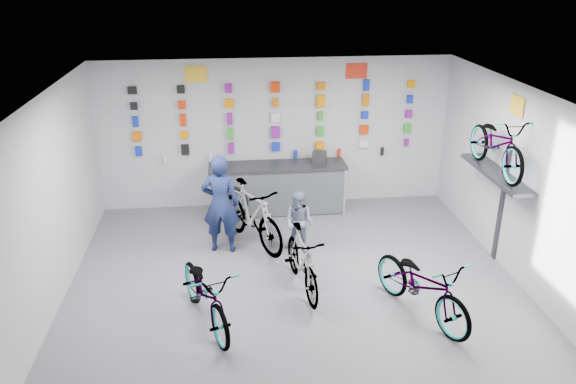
{
  "coord_description": "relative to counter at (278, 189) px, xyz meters",
  "views": [
    {
      "loc": [
        -0.92,
        -6.81,
        4.68
      ],
      "look_at": [
        -0.03,
        1.4,
        1.29
      ],
      "focal_mm": 35.0,
      "sensor_mm": 36.0,
      "label": 1
    }
  ],
  "objects": [
    {
      "name": "sign_side",
      "position": [
        3.48,
        -2.34,
        2.16
      ],
      "size": [
        0.02,
        0.4,
        0.3
      ],
      "primitive_type": "cube",
      "color": "yellow",
      "rests_on": "wall_right"
    },
    {
      "name": "sign_left",
      "position": [
        -1.5,
        0.44,
        2.23
      ],
      "size": [
        0.42,
        0.02,
        0.3
      ],
      "primitive_type": "cube",
      "color": "yellow",
      "rests_on": "wall_back"
    },
    {
      "name": "bike_right",
      "position": [
        1.69,
        -3.81,
        0.01
      ],
      "size": [
        1.36,
        2.01,
        1.0
      ],
      "primitive_type": "imported",
      "rotation": [
        0.0,
        0.0,
        0.41
      ],
      "color": "gray",
      "rests_on": "floor"
    },
    {
      "name": "wall_right",
      "position": [
        3.5,
        -3.54,
        1.01
      ],
      "size": [
        0.0,
        8.0,
        8.0
      ],
      "primitive_type": "plane",
      "rotation": [
        1.57,
        0.0,
        -1.57
      ],
      "color": "#B1B0B3",
      "rests_on": "floor"
    },
    {
      "name": "spare_wheel",
      "position": [
        -0.95,
        -0.37,
        -0.13
      ],
      "size": [
        0.74,
        0.3,
        0.73
      ],
      "rotation": [
        0.0,
        0.0,
        0.2
      ],
      "color": "black",
      "rests_on": "floor"
    },
    {
      "name": "merch_wall",
      "position": [
        -0.02,
        0.39,
        1.3
      ],
      "size": [
        5.56,
        0.08,
        1.56
      ],
      "color": "#0E25AD",
      "rests_on": "wall_back"
    },
    {
      "name": "wall_left",
      "position": [
        -3.5,
        -3.54,
        1.01
      ],
      "size": [
        0.0,
        8.0,
        8.0
      ],
      "primitive_type": "plane",
      "rotation": [
        1.57,
        0.0,
        1.57
      ],
      "color": "#B1B0B3",
      "rests_on": "floor"
    },
    {
      "name": "bike_wall",
      "position": [
        3.25,
        -2.34,
        1.57
      ],
      "size": [
        0.63,
        1.8,
        0.95
      ],
      "primitive_type": "imported",
      "color": "gray",
      "rests_on": "wall_bracket"
    },
    {
      "name": "register",
      "position": [
        0.83,
        0.01,
        0.62
      ],
      "size": [
        0.34,
        0.35,
        0.22
      ],
      "primitive_type": "cube",
      "rotation": [
        0.0,
        0.0,
        -0.22
      ],
      "color": "black",
      "rests_on": "counter"
    },
    {
      "name": "floor",
      "position": [
        0.0,
        -3.54,
        -0.49
      ],
      "size": [
        8.0,
        8.0,
        0.0
      ],
      "primitive_type": "plane",
      "color": "#4D4E52",
      "rests_on": "ground"
    },
    {
      "name": "wall_bracket",
      "position": [
        3.33,
        -2.34,
        0.98
      ],
      "size": [
        0.39,
        1.9,
        2.0
      ],
      "color": "#333338",
      "rests_on": "wall_right"
    },
    {
      "name": "bike_left",
      "position": [
        -1.33,
        -3.67,
        -0.0
      ],
      "size": [
        1.23,
        1.95,
        0.97
      ],
      "primitive_type": "imported",
      "rotation": [
        0.0,
        0.0,
        0.35
      ],
      "color": "gray",
      "rests_on": "floor"
    },
    {
      "name": "customer",
      "position": [
        0.21,
        -1.73,
        0.07
      ],
      "size": [
        0.68,
        0.65,
        1.1
      ],
      "primitive_type": "imported",
      "rotation": [
        0.0,
        0.0,
        -0.61
      ],
      "color": "slate",
      "rests_on": "floor"
    },
    {
      "name": "counter",
      "position": [
        0.0,
        0.0,
        0.0
      ],
      "size": [
        2.7,
        0.66,
        1.0
      ],
      "color": "black",
      "rests_on": "floor"
    },
    {
      "name": "ceiling",
      "position": [
        0.0,
        -3.54,
        2.51
      ],
      "size": [
        8.0,
        8.0,
        0.0
      ],
      "primitive_type": "plane",
      "rotation": [
        3.14,
        0.0,
        0.0
      ],
      "color": "white",
      "rests_on": "wall_back"
    },
    {
      "name": "bike_center",
      "position": [
        0.1,
        -2.95,
        0.01
      ],
      "size": [
        0.69,
        1.69,
        0.99
      ],
      "primitive_type": "imported",
      "rotation": [
        0.0,
        0.0,
        0.14
      ],
      "color": "gray",
      "rests_on": "floor"
    },
    {
      "name": "wall_back",
      "position": [
        0.0,
        0.46,
        1.01
      ],
      "size": [
        7.0,
        0.0,
        7.0
      ],
      "primitive_type": "plane",
      "rotation": [
        1.57,
        0.0,
        0.0
      ],
      "color": "#B1B0B3",
      "rests_on": "floor"
    },
    {
      "name": "clerk",
      "position": [
        -1.11,
        -1.53,
        0.39
      ],
      "size": [
        0.69,
        0.5,
        1.75
      ],
      "primitive_type": "imported",
      "rotation": [
        0.0,
        0.0,
        3.01
      ],
      "color": "#16204A",
      "rests_on": "floor"
    },
    {
      "name": "sign_right",
      "position": [
        1.6,
        0.44,
        2.23
      ],
      "size": [
        0.42,
        0.02,
        0.3
      ],
      "primitive_type": "cube",
      "color": "red",
      "rests_on": "wall_back"
    },
    {
      "name": "bike_service",
      "position": [
        -0.59,
        -1.37,
        0.09
      ],
      "size": [
        1.41,
        1.93,
        1.15
      ],
      "primitive_type": "imported",
      "rotation": [
        0.0,
        0.0,
        0.52
      ],
      "color": "gray",
      "rests_on": "floor"
    }
  ]
}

